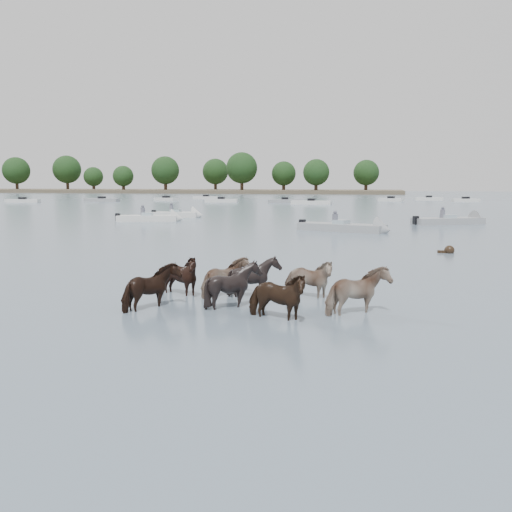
# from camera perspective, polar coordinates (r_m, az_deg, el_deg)

# --- Properties ---
(ground) EXTENTS (400.00, 400.00, 0.00)m
(ground) POSITION_cam_1_polar(r_m,az_deg,el_deg) (13.67, -3.90, -5.19)
(ground) COLOR #4E6071
(ground) RESTS_ON ground
(shoreline) EXTENTS (160.00, 30.00, 1.00)m
(shoreline) POSITION_cam_1_polar(r_m,az_deg,el_deg) (178.75, -11.38, 6.79)
(shoreline) COLOR #4C4233
(shoreline) RESTS_ON ground
(pony_herd) EXTENTS (6.63, 3.57, 1.34)m
(pony_herd) POSITION_cam_1_polar(r_m,az_deg,el_deg) (13.60, -0.97, -3.26)
(pony_herd) COLOR black
(pony_herd) RESTS_ON ground
(swimming_pony) EXTENTS (0.72, 0.44, 0.44)m
(swimming_pony) POSITION_cam_1_polar(r_m,az_deg,el_deg) (25.10, 19.75, 0.53)
(swimming_pony) COLOR black
(swimming_pony) RESTS_ON ground
(motorboat_a) EXTENTS (5.45, 2.96, 1.92)m
(motorboat_a) POSITION_cam_1_polar(r_m,az_deg,el_deg) (44.21, -10.48, 3.95)
(motorboat_a) COLOR silver
(motorboat_a) RESTS_ON ground
(motorboat_b) EXTENTS (6.25, 3.50, 1.92)m
(motorboat_b) POSITION_cam_1_polar(r_m,az_deg,el_deg) (34.59, 10.26, 2.93)
(motorboat_b) COLOR gray
(motorboat_b) RESTS_ON ground
(motorboat_c) EXTENTS (5.93, 4.11, 1.92)m
(motorboat_c) POSITION_cam_1_polar(r_m,az_deg,el_deg) (43.30, 20.59, 3.51)
(motorboat_c) COLOR gray
(motorboat_c) RESTS_ON ground
(motorboat_f) EXTENTS (4.75, 2.16, 1.92)m
(motorboat_f) POSITION_cam_1_polar(r_m,az_deg,el_deg) (48.79, -7.73, 4.36)
(motorboat_f) COLOR silver
(motorboat_f) RESTS_ON ground
(distant_flotilla) EXTENTS (106.95, 28.24, 0.93)m
(distant_flotilla) POSITION_cam_1_polar(r_m,az_deg,el_deg) (89.11, 9.82, 5.84)
(distant_flotilla) COLOR silver
(distant_flotilla) RESTS_ON ground
(treeline) EXTENTS (148.92, 22.81, 12.52)m
(treeline) POSITION_cam_1_polar(r_m,az_deg,el_deg) (179.88, -13.35, 8.76)
(treeline) COLOR #382619
(treeline) RESTS_ON ground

